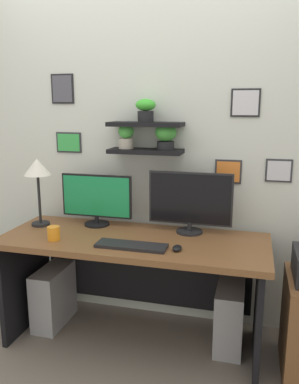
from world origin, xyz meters
The scene contains 11 objects.
ground_plane centered at (0.00, 0.00, 0.00)m, with size 8.00×8.00×0.00m, color #70665B.
back_wall_assembly centered at (0.00, 0.44, 1.35)m, with size 4.40×0.24×2.70m.
desk centered at (0.00, 0.06, 0.54)m, with size 1.76×0.68×0.75m.
monitor_left centered at (-0.34, 0.22, 0.94)m, with size 0.52×0.18×0.37m.
monitor_right centered at (0.34, 0.22, 0.97)m, with size 0.57×0.18×0.42m.
keyboard centered at (0.04, -0.17, 0.76)m, with size 0.44×0.14×0.02m, color black.
computer_mouse centered at (0.32, -0.15, 0.77)m, with size 0.06×0.09×0.03m, color black.
desk_lamp centered at (-0.73, 0.10, 1.14)m, with size 0.19×0.19×0.49m.
coffee_mug centered at (-0.48, -0.17, 0.80)m, with size 0.08×0.08×0.09m, color orange.
computer_tower_left centered at (-0.64, 0.07, 0.22)m, with size 0.18×0.40×0.43m, color #99999E.
computer_tower_right centered at (0.64, 0.12, 0.21)m, with size 0.18×0.40×0.43m, color #99999E.
Camera 1 is at (0.74, -2.34, 1.60)m, focal length 36.67 mm.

